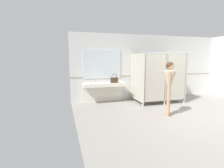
# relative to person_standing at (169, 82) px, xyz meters

# --- Properties ---
(ground_plane) EXTENTS (7.33, 6.22, 0.10)m
(ground_plane) POSITION_rel_person_standing_xyz_m (0.74, -0.39, -1.15)
(ground_plane) COLOR gray
(wall_back) EXTENTS (7.33, 0.12, 2.85)m
(wall_back) POSITION_rel_person_standing_xyz_m (0.74, 2.48, 0.32)
(wall_back) COLOR silver
(wall_back) RESTS_ON ground_plane
(wall_back_tile_band) EXTENTS (7.33, 0.01, 0.06)m
(wall_back_tile_band) POSITION_rel_person_standing_xyz_m (0.74, 2.41, -0.05)
(wall_back_tile_band) COLOR #9E937F
(wall_back_tile_band) RESTS_ON wall_back
(vanity_counter) EXTENTS (1.71, 0.57, 0.95)m
(vanity_counter) POSITION_rel_person_standing_xyz_m (-1.60, 2.20, -0.49)
(vanity_counter) COLOR silver
(vanity_counter) RESTS_ON ground_plane
(mirror_panel) EXTENTS (1.61, 0.02, 1.17)m
(mirror_panel) POSITION_rel_person_standing_xyz_m (-1.60, 2.40, 0.47)
(mirror_panel) COLOR silver
(mirror_panel) RESTS_ON wall_back
(bathroom_stalls) EXTENTS (1.93, 1.31, 2.05)m
(bathroom_stalls) POSITION_rel_person_standing_xyz_m (0.63, 1.55, -0.03)
(bathroom_stalls) COLOR #B2AD9E
(bathroom_stalls) RESTS_ON ground_plane
(person_standing) EXTENTS (0.56, 0.56, 1.73)m
(person_standing) POSITION_rel_person_standing_xyz_m (0.00, 0.00, 0.00)
(person_standing) COLOR tan
(person_standing) RESTS_ON ground_plane
(handbag) EXTENTS (0.29, 0.13, 0.36)m
(handbag) POSITION_rel_person_standing_xyz_m (-1.21, 1.97, -0.14)
(handbag) COLOR #3F2D1E
(handbag) RESTS_ON vanity_counter
(soap_dispenser) EXTENTS (0.07, 0.07, 0.20)m
(soap_dispenser) POSITION_rel_person_standing_xyz_m (-1.10, 2.28, -0.18)
(soap_dispenser) COLOR #D899B2
(soap_dispenser) RESTS_ON vanity_counter
(paper_cup) EXTENTS (0.07, 0.07, 0.10)m
(paper_cup) POSITION_rel_person_standing_xyz_m (-2.19, 1.99, -0.21)
(paper_cup) COLOR beige
(paper_cup) RESTS_ON vanity_counter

